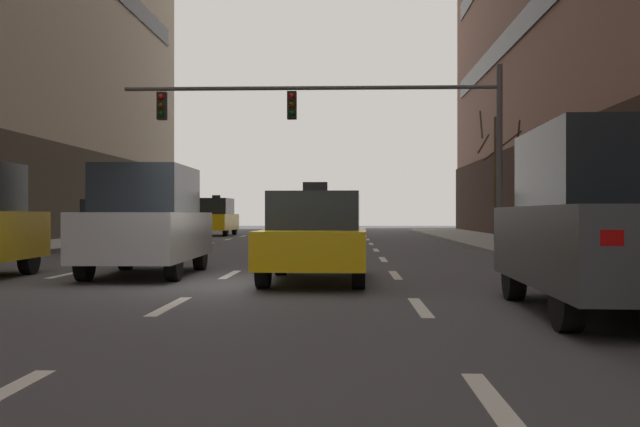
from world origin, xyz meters
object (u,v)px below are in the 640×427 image
Objects in this scene: car_parked_1 at (608,221)px; pedestrian_1 at (539,215)px; traffic_signal_0 at (355,118)px; street_tree_0 at (497,174)px; car_driving_5 at (116,226)px; car_driving_2 at (332,216)px; taxi_driving_6 at (316,238)px; car_driving_1 at (148,221)px; taxi_driving_0 at (216,217)px.

pedestrian_1 is (3.51, 17.20, 0.05)m from car_parked_1.
street_tree_0 is (5.32, 5.52, -1.39)m from traffic_signal_0.
car_driving_5 is 2.50× the size of pedestrian_1.
taxi_driving_6 is at bearing -89.46° from car_driving_2.
street_tree_0 is 2.85× the size of pedestrian_1.
car_driving_1 reaches higher than pedestrian_1.
taxi_driving_6 is at bearing 131.44° from car_parked_1.
taxi_driving_0 is 17.65m from street_tree_0.
pedestrian_1 is (6.37, 3.57, -2.91)m from traffic_signal_0.
taxi_driving_0 reaches higher than car_driving_1.
traffic_signal_0 is (7.43, -0.49, 3.27)m from car_driving_5.
traffic_signal_0 reaches higher than taxi_driving_6.
car_driving_5 is at bearing -114.55° from car_driving_2.
taxi_driving_6 is at bearing -118.75° from pedestrian_1.
car_driving_1 is 0.39× the size of traffic_signal_0.
taxi_driving_0 is at bearing 136.02° from street_tree_0.
street_tree_0 reaches higher than pedestrian_1.
car_driving_5 is at bearing 110.84° from car_driving_1.
taxi_driving_0 is at bearing 89.64° from car_driving_5.
pedestrian_1 is at bearing -61.67° from street_tree_0.
car_parked_1 is at bearing -71.99° from taxi_driving_0.
car_driving_1 is 8.85m from car_parked_1.
pedestrian_1 is (13.70, -14.15, 0.15)m from taxi_driving_0.
car_parked_1 reaches higher than pedestrian_1.
car_driving_5 is (-0.11, -17.22, -0.21)m from taxi_driving_0.
traffic_signal_0 is 2.30× the size of street_tree_0.
car_driving_1 is 0.89× the size of street_tree_0.
car_driving_1 is 16.74m from street_tree_0.
street_tree_0 is (9.44, 13.72, 1.63)m from car_driving_1.
traffic_signal_0 is at bearing 101.89° from car_parked_1.
car_parked_1 is at bearing -53.90° from car_driving_5.
taxi_driving_0 reaches higher than car_driving_5.
traffic_signal_0 is (-2.87, 13.63, 2.96)m from car_parked_1.
car_driving_5 is at bearing -90.36° from taxi_driving_0.
street_tree_0 is at bearing 46.01° from traffic_signal_0.
taxi_driving_0 is at bearing 103.50° from taxi_driving_6.
street_tree_0 reaches higher than car_driving_2.
taxi_driving_6 is (6.64, -9.98, -0.02)m from car_driving_5.
taxi_driving_6 is 16.31m from street_tree_0.
car_driving_2 reaches higher than car_driving_5.
taxi_driving_0 reaches higher than taxi_driving_6.
street_tree_0 is (6.11, 15.00, 1.90)m from taxi_driving_6.
car_driving_1 is at bearing -131.70° from pedestrian_1.
taxi_driving_0 is 0.92× the size of car_driving_2.
taxi_driving_6 is at bearing -21.05° from car_driving_1.
car_parked_1 reaches higher than car_driving_2.
traffic_signal_0 reaches higher than car_driving_1.
car_driving_5 is 14.15m from pedestrian_1.
taxi_driving_0 is 32.96m from car_parked_1.
taxi_driving_0 is 26.12m from car_driving_1.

